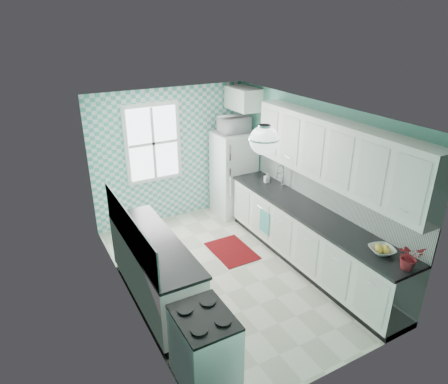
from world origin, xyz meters
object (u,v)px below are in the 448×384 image
ceiling_light (264,140)px  sink (274,189)px  fruit_bowl (382,250)px  microwave (234,124)px  stove (205,347)px  potted_plant (410,257)px  fridge (233,173)px

ceiling_light → sink: (1.20, 1.38, -1.39)m
ceiling_light → fruit_bowl: ceiling_light is taller
sink → microwave: bearing=95.1°
stove → microwave: bearing=57.9°
ceiling_light → potted_plant: size_ratio=1.11×
sink → potted_plant: bearing=-89.4°
fruit_bowl → sink: bearing=89.9°
ceiling_light → stove: ceiling_light is taller
fridge → potted_plant: 3.90m
microwave → ceiling_light: bearing=69.9°
stove → microwave: size_ratio=1.54×
potted_plant → microwave: (-0.09, 3.89, 0.70)m
fridge → sink: fridge is taller
stove → sink: (2.40, 2.17, 0.49)m
sink → microwave: (-0.09, 1.22, 0.86)m
fruit_bowl → potted_plant: size_ratio=0.96×
ceiling_light → fruit_bowl: (1.20, -0.92, -1.35)m
stove → potted_plant: bearing=-9.5°
ceiling_light → fruit_bowl: bearing=-37.4°
stove → potted_plant: (2.40, -0.49, 0.65)m
potted_plant → ceiling_light: bearing=132.9°
potted_plant → microwave: size_ratio=0.57×
sink → fruit_bowl: 2.29m
fridge → stove: (-2.31, -3.39, -0.38)m
stove → fridge: bearing=57.9°
potted_plant → microwave: microwave is taller
ceiling_light → fridge: 3.20m
potted_plant → stove: bearing=168.4°
fruit_bowl → potted_plant: (0.00, -0.37, 0.12)m
ceiling_light → stove: 2.37m
potted_plant → fruit_bowl: bearing=90.0°
fridge → stove: 4.12m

